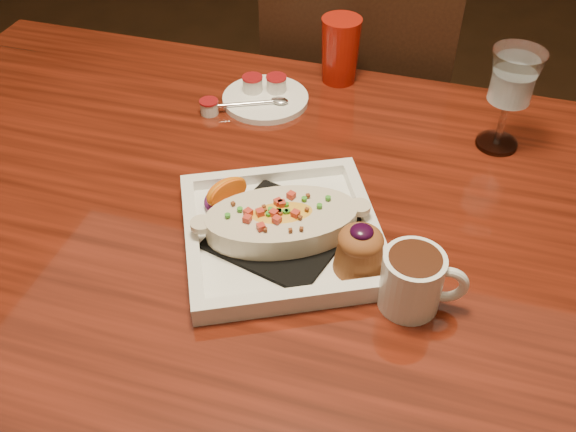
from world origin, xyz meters
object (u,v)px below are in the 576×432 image
(table, at_px, (281,259))
(chair_far, at_px, (358,122))
(saucer, at_px, (264,96))
(goblet, at_px, (513,82))
(plate, at_px, (289,229))
(red_tumbler, at_px, (340,50))
(coffee_mug, at_px, (414,279))

(table, relative_size, chair_far, 1.61)
(chair_far, relative_size, saucer, 5.91)
(saucer, bearing_deg, goblet, -2.49)
(table, bearing_deg, plate, -62.37)
(red_tumbler, bearing_deg, chair_far, 88.15)
(chair_far, distance_m, plate, 0.74)
(coffee_mug, height_order, saucer, coffee_mug)
(saucer, bearing_deg, table, -67.20)
(plate, height_order, coffee_mug, plate)
(chair_far, relative_size, coffee_mug, 8.43)
(plate, xyz_separation_m, saucer, (-0.15, 0.34, -0.02))
(table, xyz_separation_m, goblet, (0.30, 0.27, 0.22))
(table, bearing_deg, saucer, 112.80)
(saucer, bearing_deg, plate, -66.38)
(goblet, xyz_separation_m, red_tumbler, (-0.30, 0.13, -0.06))
(plate, bearing_deg, red_tumbler, 68.03)
(table, xyz_separation_m, coffee_mug, (0.21, -0.12, 0.14))
(chair_far, bearing_deg, red_tumbler, 88.15)
(chair_far, xyz_separation_m, plate, (0.03, -0.69, 0.27))
(plate, bearing_deg, table, 91.05)
(red_tumbler, bearing_deg, table, -88.94)
(goblet, bearing_deg, red_tumbler, 156.59)
(plate, distance_m, goblet, 0.43)
(plate, height_order, goblet, goblet)
(goblet, distance_m, red_tumbler, 0.34)
(saucer, height_order, red_tumbler, red_tumbler)
(table, height_order, red_tumbler, red_tumbler)
(table, relative_size, saucer, 9.53)
(plate, bearing_deg, goblet, 24.03)
(chair_far, xyz_separation_m, red_tumbler, (-0.01, -0.23, 0.30))
(plate, relative_size, coffee_mug, 3.26)
(coffee_mug, bearing_deg, chair_far, 96.54)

